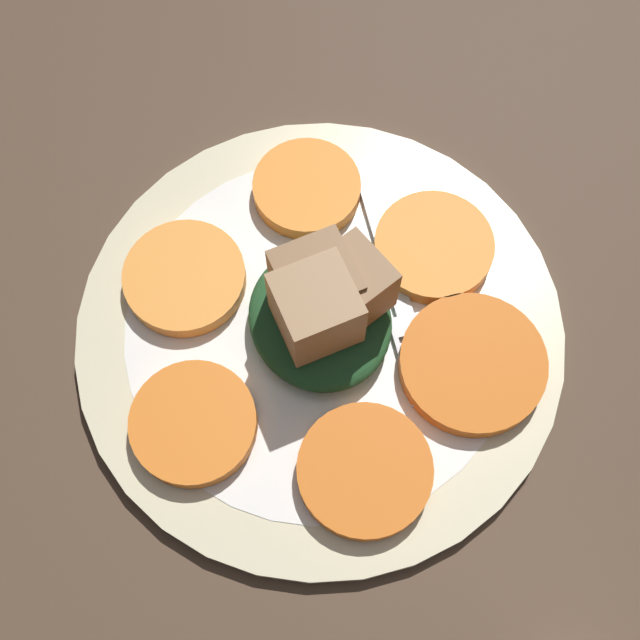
# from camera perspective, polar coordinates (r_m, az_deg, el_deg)

# --- Properties ---
(table_slab) EXTENTS (1.20, 1.20, 0.02)m
(table_slab) POSITION_cam_1_polar(r_m,az_deg,el_deg) (0.52, 0.00, -1.27)
(table_slab) COLOR #4C3828
(table_slab) RESTS_ON ground
(plate) EXTENTS (0.31, 0.31, 0.01)m
(plate) POSITION_cam_1_polar(r_m,az_deg,el_deg) (0.51, 0.00, -0.67)
(plate) COLOR beige
(plate) RESTS_ON table_slab
(carrot_slice_0) EXTENTS (0.08, 0.08, 0.01)m
(carrot_slice_0) POSITION_cam_1_polar(r_m,az_deg,el_deg) (0.52, -9.59, 2.98)
(carrot_slice_0) COLOR orange
(carrot_slice_0) RESTS_ON plate
(carrot_slice_1) EXTENTS (0.08, 0.08, 0.01)m
(carrot_slice_1) POSITION_cam_1_polar(r_m,az_deg,el_deg) (0.48, -8.98, -7.27)
(carrot_slice_1) COLOR orange
(carrot_slice_1) RESTS_ON plate
(carrot_slice_2) EXTENTS (0.08, 0.08, 0.01)m
(carrot_slice_2) POSITION_cam_1_polar(r_m,az_deg,el_deg) (0.47, 3.19, -10.64)
(carrot_slice_2) COLOR orange
(carrot_slice_2) RESTS_ON plate
(carrot_slice_3) EXTENTS (0.09, 0.09, 0.01)m
(carrot_slice_3) POSITION_cam_1_polar(r_m,az_deg,el_deg) (0.50, 10.79, -3.08)
(carrot_slice_3) COLOR orange
(carrot_slice_3) RESTS_ON plate
(carrot_slice_4) EXTENTS (0.08, 0.08, 0.01)m
(carrot_slice_4) POSITION_cam_1_polar(r_m,az_deg,el_deg) (0.52, 8.08, 5.17)
(carrot_slice_4) COLOR orange
(carrot_slice_4) RESTS_ON plate
(carrot_slice_5) EXTENTS (0.07, 0.07, 0.01)m
(carrot_slice_5) POSITION_cam_1_polar(r_m,az_deg,el_deg) (0.54, -0.95, 9.35)
(carrot_slice_5) COLOR orange
(carrot_slice_5) RESTS_ON plate
(center_pile) EXTENTS (0.10, 0.09, 0.07)m
(center_pile) POSITION_cam_1_polar(r_m,az_deg,el_deg) (0.48, 0.18, 0.95)
(center_pile) COLOR #235128
(center_pile) RESTS_ON plate
(fork) EXTENTS (0.17, 0.04, 0.00)m
(fork) POSITION_cam_1_polar(r_m,az_deg,el_deg) (0.51, 5.40, 2.59)
(fork) COLOR silver
(fork) RESTS_ON plate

